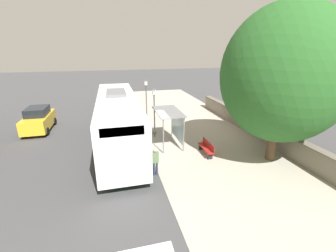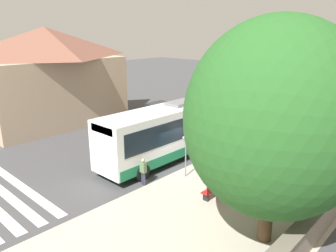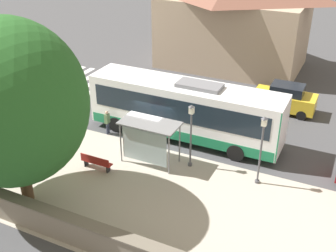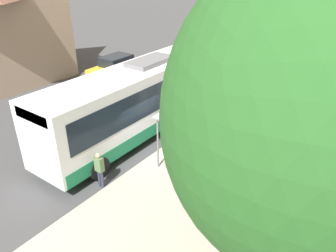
{
  "view_description": "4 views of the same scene",
  "coord_description": "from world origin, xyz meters",
  "px_view_note": "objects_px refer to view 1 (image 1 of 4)",
  "views": [
    {
      "loc": [
        2.13,
        13.53,
        6.55
      ],
      "look_at": [
        -1.46,
        -0.63,
        1.45
      ],
      "focal_mm": 24.0,
      "sensor_mm": 36.0,
      "label": 1
    },
    {
      "loc": [
        -12.14,
        14.17,
        8.34
      ],
      "look_at": [
        1.31,
        -0.22,
        2.5
      ],
      "focal_mm": 35.0,
      "sensor_mm": 36.0,
      "label": 2
    },
    {
      "loc": [
        -19.01,
        -10.35,
        12.86
      ],
      "look_at": [
        -0.44,
        -1.45,
        1.85
      ],
      "focal_mm": 45.0,
      "sensor_mm": 36.0,
      "label": 3
    },
    {
      "loc": [
        -8.18,
        9.98,
        8.22
      ],
      "look_at": [
        -0.44,
        -0.71,
        1.36
      ],
      "focal_mm": 35.0,
      "sensor_mm": 36.0,
      "label": 4
    }
  ],
  "objects_px": {
    "street_lamp_near": "(154,107)",
    "parked_car_behind_bus": "(120,99)",
    "bus": "(118,119)",
    "parked_car_far_lane": "(38,120)",
    "street_lamp_far": "(146,97)",
    "bench": "(206,148)",
    "bus_shelter": "(170,117)",
    "shade_tree": "(283,75)",
    "pedestrian": "(155,160)"
  },
  "relations": [
    {
      "from": "bus_shelter",
      "to": "bench",
      "type": "xyz_separation_m",
      "value": [
        -1.82,
        2.26,
        -1.56
      ]
    },
    {
      "from": "street_lamp_near",
      "to": "shade_tree",
      "type": "relative_size",
      "value": 0.42
    },
    {
      "from": "bus",
      "to": "street_lamp_near",
      "type": "height_order",
      "value": "bus"
    },
    {
      "from": "parked_car_far_lane",
      "to": "bus",
      "type": "bearing_deg",
      "value": 143.23
    },
    {
      "from": "pedestrian",
      "to": "parked_car_behind_bus",
      "type": "height_order",
      "value": "parked_car_behind_bus"
    },
    {
      "from": "bus",
      "to": "shade_tree",
      "type": "bearing_deg",
      "value": 153.51
    },
    {
      "from": "bench",
      "to": "parked_car_far_lane",
      "type": "bearing_deg",
      "value": -33.05
    },
    {
      "from": "bench",
      "to": "street_lamp_near",
      "type": "height_order",
      "value": "street_lamp_near"
    },
    {
      "from": "bench",
      "to": "parked_car_far_lane",
      "type": "xyz_separation_m",
      "value": [
        11.67,
        -7.6,
        0.47
      ]
    },
    {
      "from": "pedestrian",
      "to": "street_lamp_far",
      "type": "bearing_deg",
      "value": -96.46
    },
    {
      "from": "bench",
      "to": "street_lamp_near",
      "type": "distance_m",
      "value": 5.38
    },
    {
      "from": "bus_shelter",
      "to": "street_lamp_far",
      "type": "xyz_separation_m",
      "value": [
        0.73,
        -5.92,
        0.25
      ]
    },
    {
      "from": "parked_car_behind_bus",
      "to": "parked_car_far_lane",
      "type": "distance_m",
      "value": 9.27
    },
    {
      "from": "street_lamp_near",
      "to": "street_lamp_far",
      "type": "distance_m",
      "value": 3.75
    },
    {
      "from": "bench",
      "to": "parked_car_behind_bus",
      "type": "distance_m",
      "value": 14.61
    },
    {
      "from": "parked_car_far_lane",
      "to": "parked_car_behind_bus",
      "type": "bearing_deg",
      "value": -138.03
    },
    {
      "from": "street_lamp_far",
      "to": "parked_car_behind_bus",
      "type": "bearing_deg",
      "value": -68.43
    },
    {
      "from": "street_lamp_near",
      "to": "parked_car_far_lane",
      "type": "distance_m",
      "value": 9.76
    },
    {
      "from": "street_lamp_near",
      "to": "parked_car_behind_bus",
      "type": "bearing_deg",
      "value": -76.5
    },
    {
      "from": "bus_shelter",
      "to": "street_lamp_near",
      "type": "bearing_deg",
      "value": -71.98
    },
    {
      "from": "bus",
      "to": "street_lamp_far",
      "type": "relative_size",
      "value": 3.07
    },
    {
      "from": "bus_shelter",
      "to": "street_lamp_far",
      "type": "distance_m",
      "value": 5.97
    },
    {
      "from": "bench",
      "to": "street_lamp_far",
      "type": "relative_size",
      "value": 0.47
    },
    {
      "from": "bench",
      "to": "parked_car_behind_bus",
      "type": "height_order",
      "value": "parked_car_behind_bus"
    },
    {
      "from": "bus_shelter",
      "to": "street_lamp_far",
      "type": "height_order",
      "value": "street_lamp_far"
    },
    {
      "from": "street_lamp_far",
      "to": "parked_car_far_lane",
      "type": "height_order",
      "value": "street_lamp_far"
    },
    {
      "from": "bus_shelter",
      "to": "parked_car_far_lane",
      "type": "relative_size",
      "value": 0.78
    },
    {
      "from": "bus_shelter",
      "to": "pedestrian",
      "type": "relative_size",
      "value": 2.04
    },
    {
      "from": "bus",
      "to": "pedestrian",
      "type": "height_order",
      "value": "bus"
    },
    {
      "from": "street_lamp_near",
      "to": "street_lamp_far",
      "type": "bearing_deg",
      "value": -89.57
    },
    {
      "from": "bus",
      "to": "bus_shelter",
      "type": "xyz_separation_m",
      "value": [
        -3.51,
        0.6,
        0.12
      ]
    },
    {
      "from": "pedestrian",
      "to": "street_lamp_near",
      "type": "xyz_separation_m",
      "value": [
        -1.14,
        -6.05,
        1.3
      ]
    },
    {
      "from": "parked_car_behind_bus",
      "to": "parked_car_far_lane",
      "type": "relative_size",
      "value": 0.96
    },
    {
      "from": "bus_shelter",
      "to": "street_lamp_near",
      "type": "xyz_separation_m",
      "value": [
        0.7,
        -2.17,
        0.18
      ]
    },
    {
      "from": "parked_car_far_lane",
      "to": "street_lamp_far",
      "type": "bearing_deg",
      "value": -176.36
    },
    {
      "from": "bench",
      "to": "bus_shelter",
      "type": "bearing_deg",
      "value": -51.03
    },
    {
      "from": "bus_shelter",
      "to": "pedestrian",
      "type": "xyz_separation_m",
      "value": [
        1.84,
        3.89,
        -1.12
      ]
    },
    {
      "from": "bus",
      "to": "bus_shelter",
      "type": "relative_size",
      "value": 3.66
    },
    {
      "from": "street_lamp_near",
      "to": "parked_car_far_lane",
      "type": "bearing_deg",
      "value": -19.14
    },
    {
      "from": "street_lamp_far",
      "to": "shade_tree",
      "type": "bearing_deg",
      "value": 122.14
    },
    {
      "from": "bus",
      "to": "bus_shelter",
      "type": "bearing_deg",
      "value": 170.24
    },
    {
      "from": "parked_car_behind_bus",
      "to": "bus_shelter",
      "type": "bearing_deg",
      "value": 104.36
    },
    {
      "from": "shade_tree",
      "to": "parked_car_behind_bus",
      "type": "height_order",
      "value": "shade_tree"
    },
    {
      "from": "bench",
      "to": "street_lamp_near",
      "type": "relative_size",
      "value": 0.48
    },
    {
      "from": "shade_tree",
      "to": "parked_car_behind_bus",
      "type": "xyz_separation_m",
      "value": [
        8.35,
        -15.38,
        -4.19
      ]
    },
    {
      "from": "street_lamp_far",
      "to": "shade_tree",
      "type": "relative_size",
      "value": 0.43
    },
    {
      "from": "pedestrian",
      "to": "parked_car_behind_bus",
      "type": "xyz_separation_m",
      "value": [
        1.11,
        -15.43,
        0.03
      ]
    },
    {
      "from": "pedestrian",
      "to": "shade_tree",
      "type": "xyz_separation_m",
      "value": [
        -7.24,
        -0.05,
        4.22
      ]
    },
    {
      "from": "street_lamp_far",
      "to": "shade_tree",
      "type": "xyz_separation_m",
      "value": [
        -6.13,
        9.76,
        2.85
      ]
    },
    {
      "from": "street_lamp_near",
      "to": "pedestrian",
      "type": "bearing_deg",
      "value": 79.35
    }
  ]
}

